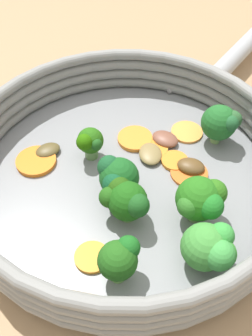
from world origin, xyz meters
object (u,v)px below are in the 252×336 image
carrot_slice_3 (187,132)px  broccoli_floret_0 (222,122)px  broccoli_floret_1 (201,200)px  mushroom_piece_3 (150,154)px  mushroom_piece_1 (191,166)px  mushroom_piece_0 (165,139)px  carrot_slice_6 (93,257)px  carrot_slice_2 (135,139)px  carrot_slice_4 (175,161)px  broccoli_floret_2 (90,142)px  broccoli_floret_3 (120,258)px  broccoli_floret_6 (211,248)px  broccoli_floret_5 (126,200)px  carrot_slice_1 (154,148)px  carrot_slice_0 (189,173)px  mushroom_piece_2 (48,150)px  skillet (126,182)px  broccoli_floret_4 (119,178)px  carrot_slice_5 (36,161)px

carrot_slice_3 → broccoli_floret_0: 0.05m
broccoli_floret_1 → mushroom_piece_3: size_ratio=1.53×
carrot_slice_3 → mushroom_piece_1: bearing=15.4°
mushroom_piece_0 → carrot_slice_6: bearing=-9.1°
carrot_slice_2 → carrot_slice_4: (0.02, 0.05, -0.00)m
broccoli_floret_2 → mushroom_piece_3: size_ratio=1.16×
broccoli_floret_0 → broccoli_floret_3: broccoli_floret_0 is taller
broccoli_floret_6 → broccoli_floret_5: bearing=-108.2°
carrot_slice_2 → carrot_slice_1: bearing=71.5°
broccoli_floret_0 → broccoli_floret_3: (0.20, -0.06, -0.00)m
carrot_slice_0 → carrot_slice_1: carrot_slice_1 is taller
mushroom_piece_2 → carrot_slice_2: bearing=119.6°
carrot_slice_1 → carrot_slice_6: bearing=-6.6°
broccoli_floret_3 → mushroom_piece_2: broccoli_floret_3 is taller
skillet → carrot_slice_6: bearing=0.3°
carrot_slice_4 → carrot_slice_6: 0.15m
broccoli_floret_1 → broccoli_floret_3: broccoli_floret_1 is taller
skillet → carrot_slice_3: carrot_slice_3 is taller
carrot_slice_2 → mushroom_piece_2: mushroom_piece_2 is taller
mushroom_piece_2 → broccoli_floret_5: bearing=62.9°
carrot_slice_1 → carrot_slice_6: same height
broccoli_floret_3 → mushroom_piece_2: 0.18m
broccoli_floret_4 → broccoli_floret_6: size_ratio=0.96×
carrot_slice_2 → carrot_slice_3: (-0.03, 0.06, -0.00)m
carrot_slice_0 → broccoli_floret_4: broccoli_floret_4 is taller
carrot_slice_1 → mushroom_piece_2: (0.04, -0.12, 0.00)m
carrot_slice_4 → broccoli_floret_3: (0.15, -0.02, 0.03)m
mushroom_piece_0 → mushroom_piece_1: bearing=47.8°
broccoli_floret_0 → broccoli_floret_6: (0.17, 0.01, -0.00)m
broccoli_floret_5 → broccoli_floret_2: bearing=-136.5°
skillet → carrot_slice_0: bearing=110.8°
carrot_slice_2 → broccoli_floret_1: bearing=45.4°
carrot_slice_0 → broccoli_floret_5: bearing=-33.2°
carrot_slice_0 → carrot_slice_5: 0.18m
carrot_slice_0 → broccoli_floret_1: size_ratio=0.78×
broccoli_floret_1 → carrot_slice_4: bearing=-151.1°
carrot_slice_1 → mushroom_piece_2: size_ratio=1.13×
mushroom_piece_3 → skillet: bearing=-24.5°
carrot_slice_1 → carrot_slice_5: 0.14m
broccoli_floret_3 → mushroom_piece_1: 0.15m
carrot_slice_5 → mushroom_piece_0: mushroom_piece_0 is taller
carrot_slice_6 → broccoli_floret_1: broccoli_floret_1 is taller
broccoli_floret_6 → carrot_slice_6: bearing=-75.5°
carrot_slice_2 → mushroom_piece_0: size_ratio=1.28×
carrot_slice_3 → skillet: bearing=-28.8°
broccoli_floret_2 → mushroom_piece_0: bearing=123.6°
carrot_slice_5 → mushroom_piece_2: mushroom_piece_2 is taller
carrot_slice_4 → broccoli_floret_6: (0.12, 0.06, 0.03)m
carrot_slice_4 → broccoli_floret_4: (0.06, -0.05, 0.02)m
carrot_slice_5 → broccoli_floret_1: size_ratio=0.86×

